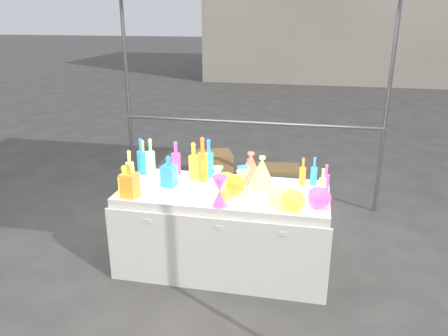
% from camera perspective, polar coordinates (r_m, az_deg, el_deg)
% --- Properties ---
extents(ground, '(80.00, 80.00, 0.00)m').
position_cam_1_polar(ground, '(4.14, 0.00, -12.48)').
color(ground, '#5A5853').
rests_on(ground, ground).
extents(display_table, '(1.84, 0.83, 0.75)m').
position_cam_1_polar(display_table, '(3.95, -0.03, -7.94)').
color(display_table, white).
rests_on(display_table, ground).
extents(cardboard_box_closed, '(0.65, 0.57, 0.39)m').
position_cam_1_polar(cardboard_box_closed, '(6.05, -1.60, 0.25)').
color(cardboard_box_closed, olive).
rests_on(cardboard_box_closed, ground).
extents(cardboard_box_flat, '(0.68, 0.52, 0.05)m').
position_cam_1_polar(cardboard_box_flat, '(6.49, 7.07, -0.12)').
color(cardboard_box_flat, olive).
rests_on(cardboard_box_flat, ground).
extents(bottle_0, '(0.11, 0.11, 0.32)m').
position_cam_1_polar(bottle_0, '(4.24, -10.53, 1.53)').
color(bottle_0, red).
rests_on(bottle_0, display_table).
extents(bottle_1, '(0.08, 0.08, 0.35)m').
position_cam_1_polar(bottle_1, '(4.20, -10.75, 1.55)').
color(bottle_1, '#167D2E').
rests_on(bottle_1, display_table).
extents(bottle_2, '(0.12, 0.12, 0.41)m').
position_cam_1_polar(bottle_2, '(3.93, -2.81, 1.14)').
color(bottle_2, gold).
rests_on(bottle_2, display_table).
extents(bottle_3, '(0.10, 0.10, 0.32)m').
position_cam_1_polar(bottle_3, '(4.14, -6.30, 1.35)').
color(bottle_3, blue).
rests_on(bottle_3, display_table).
extents(bottle_4, '(0.08, 0.08, 0.31)m').
position_cam_1_polar(bottle_4, '(3.97, -12.20, 0.10)').
color(bottle_4, teal).
rests_on(bottle_4, display_table).
extents(bottle_5, '(0.08, 0.08, 0.35)m').
position_cam_1_polar(bottle_5, '(4.15, -9.54, 1.48)').
color(bottle_5, '#C928B1').
rests_on(bottle_5, display_table).
extents(bottle_6, '(0.10, 0.10, 0.35)m').
position_cam_1_polar(bottle_6, '(4.01, -3.99, 0.96)').
color(bottle_6, red).
rests_on(bottle_6, display_table).
extents(bottle_7, '(0.10, 0.10, 0.37)m').
position_cam_1_polar(bottle_7, '(4.04, -2.00, 1.30)').
color(bottle_7, '#167D2E').
rests_on(bottle_7, display_table).
extents(decanter_0, '(0.11, 0.11, 0.24)m').
position_cam_1_polar(decanter_0, '(3.79, -12.85, -1.43)').
color(decanter_0, red).
rests_on(decanter_0, display_table).
extents(decanter_1, '(0.14, 0.14, 0.29)m').
position_cam_1_polar(decanter_1, '(3.69, -12.25, -1.56)').
color(decanter_1, gold).
rests_on(decanter_1, display_table).
extents(decanter_2, '(0.13, 0.13, 0.28)m').
position_cam_1_polar(decanter_2, '(3.87, -7.22, -0.38)').
color(decanter_2, '#167D2E').
rests_on(decanter_2, display_table).
extents(hourglass_0, '(0.13, 0.13, 0.22)m').
position_cam_1_polar(hourglass_0, '(3.53, -0.47, -2.68)').
color(hourglass_0, gold).
rests_on(hourglass_0, display_table).
extents(hourglass_1, '(0.15, 0.15, 0.25)m').
position_cam_1_polar(hourglass_1, '(3.44, -0.60, -3.07)').
color(hourglass_1, blue).
rests_on(hourglass_1, display_table).
extents(hourglass_2, '(0.12, 0.12, 0.21)m').
position_cam_1_polar(hourglass_2, '(3.67, 2.42, -1.91)').
color(hourglass_2, teal).
rests_on(hourglass_2, display_table).
extents(hourglass_3, '(0.11, 0.11, 0.19)m').
position_cam_1_polar(hourglass_3, '(3.81, -0.82, -1.23)').
color(hourglass_3, '#C928B1').
rests_on(hourglass_3, display_table).
extents(hourglass_4, '(0.11, 0.11, 0.20)m').
position_cam_1_polar(hourglass_4, '(3.62, 0.21, -2.31)').
color(hourglass_4, red).
rests_on(hourglass_4, display_table).
extents(hourglass_5, '(0.12, 0.12, 0.21)m').
position_cam_1_polar(hourglass_5, '(3.76, 2.49, -1.37)').
color(hourglass_5, '#167D2E').
rests_on(hourglass_5, display_table).
extents(globe_0, '(0.24, 0.24, 0.15)m').
position_cam_1_polar(globe_0, '(3.42, 9.02, -4.33)').
color(globe_0, red).
rests_on(globe_0, display_table).
extents(globe_1, '(0.24, 0.24, 0.15)m').
position_cam_1_polar(globe_1, '(3.50, 7.32, -3.66)').
color(globe_1, teal).
rests_on(globe_1, display_table).
extents(globe_2, '(0.22, 0.22, 0.14)m').
position_cam_1_polar(globe_2, '(3.70, 1.50, -2.29)').
color(globe_2, gold).
rests_on(globe_2, display_table).
extents(globe_3, '(0.25, 0.25, 0.15)m').
position_cam_1_polar(globe_3, '(3.52, 12.30, -3.91)').
color(globe_3, blue).
rests_on(globe_3, display_table).
extents(lampshade_0, '(0.27, 0.27, 0.29)m').
position_cam_1_polar(lampshade_0, '(3.91, 3.54, 0.02)').
color(lampshade_0, yellow).
rests_on(lampshade_0, display_table).
extents(lampshade_1, '(0.25, 0.25, 0.28)m').
position_cam_1_polar(lampshade_1, '(3.93, 3.47, 0.09)').
color(lampshade_1, yellow).
rests_on(lampshade_1, display_table).
extents(lampshade_2, '(0.25, 0.25, 0.22)m').
position_cam_1_polar(lampshade_2, '(3.92, 3.29, -0.41)').
color(lampshade_2, blue).
rests_on(lampshade_2, display_table).
extents(lampshade_3, '(0.27, 0.27, 0.29)m').
position_cam_1_polar(lampshade_3, '(3.81, 4.97, -0.53)').
color(lampshade_3, teal).
rests_on(lampshade_3, display_table).
extents(bottle_8, '(0.06, 0.06, 0.26)m').
position_cam_1_polar(bottle_8, '(3.94, 11.68, -0.38)').
color(bottle_8, '#167D2E').
rests_on(bottle_8, display_table).
extents(bottle_9, '(0.08, 0.08, 0.25)m').
position_cam_1_polar(bottle_9, '(3.93, 10.25, -0.42)').
color(bottle_9, gold).
rests_on(bottle_9, display_table).
extents(bottle_10, '(0.07, 0.07, 0.26)m').
position_cam_1_polar(bottle_10, '(3.79, 13.16, -1.37)').
color(bottle_10, blue).
rests_on(bottle_10, display_table).
extents(bottle_11, '(0.07, 0.07, 0.25)m').
position_cam_1_polar(bottle_11, '(3.71, 12.73, -1.84)').
color(bottle_11, teal).
rests_on(bottle_11, display_table).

